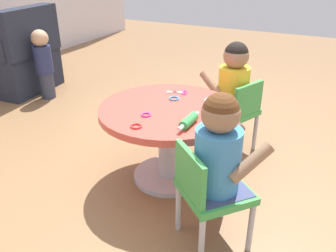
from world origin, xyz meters
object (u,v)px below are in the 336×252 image
object	(u,v)px
armchair_dark	(16,61)
craft_scissors	(180,92)
craft_table	(168,127)
seated_child_right	(233,80)
seated_child_left	(219,148)
child_chair_left	(209,191)
child_chair_right	(235,112)
toddler_standing	(44,62)
rolling_pin	(189,121)

from	to	relation	value
armchair_dark	craft_scissors	distance (m)	2.18
craft_table	seated_child_right	xyz separation A→B (m)	(0.55, -0.22, 0.17)
craft_scissors	armchair_dark	bearing A→B (deg)	76.36
seated_child_left	seated_child_right	world-z (taller)	same
craft_table	child_chair_left	xyz separation A→B (m)	(-0.41, -0.42, -0.06)
armchair_dark	craft_scissors	size ratio (longest dim) A/B	5.97
child_chair_right	seated_child_right	size ratio (longest dim) A/B	1.05
craft_table	child_chair_right	world-z (taller)	child_chair_right
seated_child_left	child_chair_right	world-z (taller)	seated_child_left
seated_child_right	toddler_standing	size ratio (longest dim) A/B	0.76
child_chair_right	rolling_pin	size ratio (longest dim) A/B	2.33
craft_table	child_chair_right	bearing A→B (deg)	-26.16
toddler_standing	craft_table	bearing A→B (deg)	-112.55
toddler_standing	craft_scissors	xyz separation A→B (m)	(-0.46, -1.67, 0.14)
child_chair_right	armchair_dark	size ratio (longest dim) A/B	0.63
child_chair_right	toddler_standing	distance (m)	1.98
child_chair_right	craft_scissors	distance (m)	0.45
seated_child_left	child_chair_right	distance (m)	0.96
seated_child_left	rolling_pin	distance (m)	0.33
armchair_dark	rolling_pin	distance (m)	2.53
seated_child_left	armchair_dark	size ratio (longest dim) A/B	0.60
seated_child_right	craft_scissors	xyz separation A→B (m)	(-0.30, 0.26, -0.04)
armchair_dark	toddler_standing	xyz separation A→B (m)	(-0.05, -0.44, 0.05)
armchair_dark	rolling_pin	world-z (taller)	armchair_dark
child_chair_right	toddler_standing	world-z (taller)	toddler_standing
craft_table	seated_child_right	world-z (taller)	seated_child_right
craft_table	toddler_standing	xyz separation A→B (m)	(0.71, 1.71, -0.00)
craft_table	armchair_dark	world-z (taller)	armchair_dark
child_chair_left	rolling_pin	size ratio (longest dim) A/B	2.33
child_chair_left	rolling_pin	xyz separation A→B (m)	(0.25, 0.22, 0.21)
child_chair_right	child_chair_left	bearing A→B (deg)	-170.26
seated_child_left	seated_child_right	size ratio (longest dim) A/B	1.00
seated_child_left	rolling_pin	size ratio (longest dim) A/B	2.21
child_chair_left	toddler_standing	size ratio (longest dim) A/B	0.80
seated_child_left	armchair_dark	world-z (taller)	armchair_dark
toddler_standing	rolling_pin	world-z (taller)	toddler_standing
toddler_standing	rolling_pin	distance (m)	2.11
rolling_pin	seated_child_left	bearing A→B (deg)	-131.90
child_chair_right	seated_child_right	bearing A→B (deg)	67.21
seated_child_right	rolling_pin	xyz separation A→B (m)	(-0.71, 0.02, -0.01)
child_chair_right	toddler_standing	xyz separation A→B (m)	(0.18, 1.97, 0.05)
child_chair_left	armchair_dark	world-z (taller)	armchair_dark
child_chair_left	craft_table	bearing A→B (deg)	45.64
child_chair_right	craft_table	bearing A→B (deg)	153.84
child_chair_right	seated_child_left	bearing A→B (deg)	-168.36
craft_table	seated_child_left	distance (m)	0.61
seated_child_right	craft_scissors	size ratio (longest dim) A/B	3.58
rolling_pin	craft_scissors	xyz separation A→B (m)	(0.41, 0.24, -0.02)
toddler_standing	craft_scissors	world-z (taller)	toddler_standing
toddler_standing	seated_child_right	bearing A→B (deg)	-94.84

